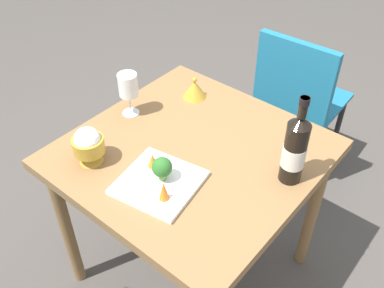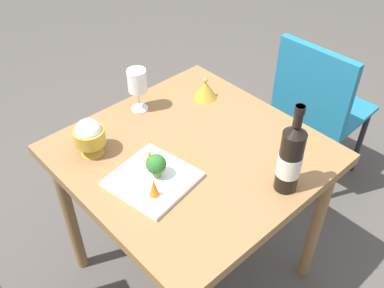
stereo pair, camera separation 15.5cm
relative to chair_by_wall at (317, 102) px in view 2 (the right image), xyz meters
name	(u,v)px [view 2 (the right image)]	position (x,y,z in m)	size (l,w,h in m)	color
ground_plane	(192,267)	(0.02, -0.86, -0.53)	(8.00, 8.00, 0.00)	#4C4742
dining_table	(192,169)	(0.02, -0.86, 0.12)	(0.85, 0.85, 0.74)	olive
chair_by_wall	(317,102)	(0.00, 0.00, 0.00)	(0.41, 0.41, 0.85)	teal
wine_bottle	(290,158)	(0.36, -0.76, 0.33)	(0.08, 0.08, 0.33)	black
wine_glass	(137,82)	(-0.31, -0.84, 0.34)	(0.08, 0.08, 0.18)	white
rice_bowl	(90,136)	(-0.22, -1.13, 0.28)	(0.11, 0.11, 0.14)	gold
rice_bowl_lid	(205,90)	(-0.19, -0.59, 0.24)	(0.10, 0.10, 0.09)	gold
serving_plate	(153,179)	(0.04, -1.06, 0.21)	(0.29, 0.29, 0.02)	white
broccoli_floret	(156,165)	(0.05, -1.04, 0.27)	(0.07, 0.07, 0.09)	#729E4C
carrot_garnish_left	(149,157)	(-0.02, -1.02, 0.25)	(0.04, 0.04, 0.05)	orange
carrot_garnish_right	(154,188)	(0.11, -1.10, 0.26)	(0.03, 0.03, 0.07)	orange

